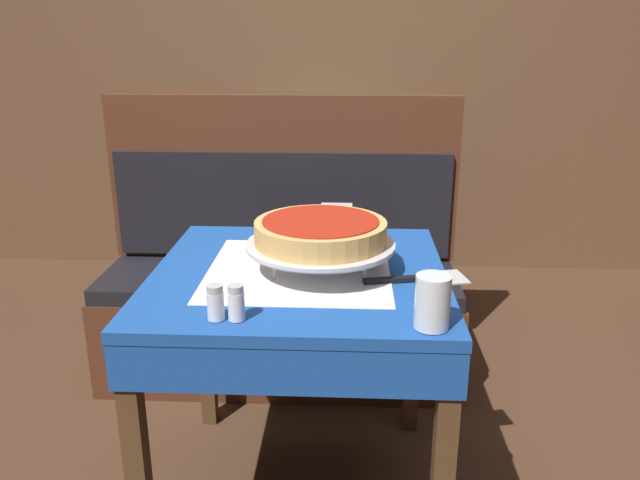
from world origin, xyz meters
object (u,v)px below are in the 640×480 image
pizza_pan_stand (321,246)px  napkin_holder (337,218)px  dining_table_rear (324,181)px  salt_shaker (216,303)px  pizza_server (420,279)px  deep_dish_pizza (321,231)px  condiment_caddy (329,150)px  water_glass_near (432,302)px  dining_table_front (299,302)px  booth_bench (281,297)px  pepper_shaker (236,303)px

pizza_pan_stand → napkin_holder: napkin_holder is taller
dining_table_rear → salt_shaker: 1.93m
pizza_server → salt_shaker: 0.55m
pizza_pan_stand → deep_dish_pizza: deep_dish_pizza is taller
pizza_server → condiment_caddy: bearing=99.8°
water_glass_near → salt_shaker: 0.48m
dining_table_rear → deep_dish_pizza: (0.06, -1.61, 0.23)m
dining_table_front → napkin_holder: size_ratio=7.93×
booth_bench → dining_table_rear: bearing=80.5°
dining_table_rear → dining_table_front: bearing=-90.1°
pizza_pan_stand → pepper_shaker: pepper_shaker is taller
booth_bench → water_glass_near: bearing=-67.2°
dining_table_front → pizza_pan_stand: bearing=-8.4°
dining_table_rear → salt_shaker: bearing=-94.9°
pizza_pan_stand → pepper_shaker: bearing=-119.1°
napkin_holder → condiment_caddy: size_ratio=0.55×
booth_bench → pizza_server: booth_bench is taller
booth_bench → salt_shaker: 1.16m
pizza_pan_stand → water_glass_near: 0.42m
dining_table_rear → water_glass_near: (0.31, -1.93, 0.18)m
booth_bench → dining_table_front: bearing=-79.4°
booth_bench → salt_shaker: bearing=-91.1°
deep_dish_pizza → water_glass_near: bearing=-51.9°
booth_bench → pizza_pan_stand: 0.92m
dining_table_front → deep_dish_pizza: size_ratio=2.26×
booth_bench → pepper_shaker: booth_bench is taller
water_glass_near → napkin_holder: 0.72m
water_glass_near → condiment_caddy: condiment_caddy is taller
dining_table_rear → pizza_server: pizza_server is taller
deep_dish_pizza → napkin_holder: size_ratio=3.51×
dining_table_front → pepper_shaker: pepper_shaker is taller
pepper_shaker → dining_table_front: bearing=70.4°
pizza_server → dining_table_front: bearing=169.2°
pizza_pan_stand → salt_shaker: same height
dining_table_front → salt_shaker: salt_shaker is taller
dining_table_front → pizza_pan_stand: size_ratio=1.98×
water_glass_near → booth_bench: bearing=112.8°
booth_bench → salt_shaker: size_ratio=17.33×
deep_dish_pizza → pepper_shaker: 0.36m
pizza_pan_stand → condiment_caddy: 1.68m
dining_table_front → booth_bench: (-0.14, 0.75, -0.31)m
dining_table_front → condiment_caddy: size_ratio=4.37×
pizza_pan_stand → napkin_holder: bearing=84.5°
dining_table_front → salt_shaker: (-0.16, -0.32, 0.14)m
booth_bench → condiment_caddy: bearing=80.0°
deep_dish_pizza → condiment_caddy: condiment_caddy is taller
salt_shaker → napkin_holder: size_ratio=0.82×
dining_table_rear → pizza_server: bearing=-79.1°
booth_bench → deep_dish_pizza: 0.94m
dining_table_rear → booth_bench: booth_bench is taller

